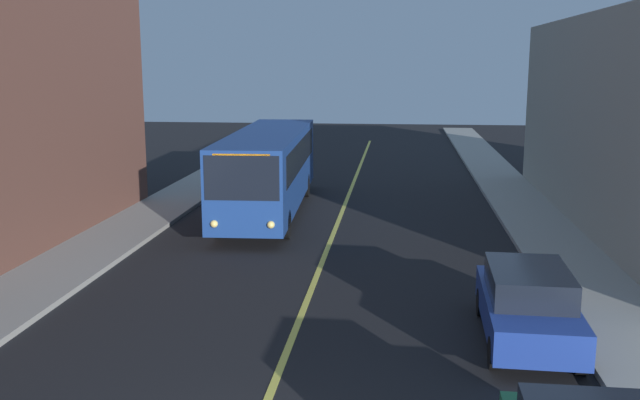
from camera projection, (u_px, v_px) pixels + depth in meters
The scene contains 5 objects.
sidewalk_left at pixel (63, 268), 20.32m from camera, with size 2.50×90.00×0.15m, color gray.
sidewalk_right at pixel (589, 286), 18.73m from camera, with size 2.50×90.00×0.15m, color gray.
lane_stripe_center at pixel (333, 236), 24.41m from camera, with size 0.16×60.00×0.01m, color #D8CC4C.
city_bus at pixel (269, 167), 27.86m from camera, with size 3.07×12.24×3.20m.
parked_car_blue at pixel (527, 304), 15.05m from camera, with size 1.93×4.45×1.62m.
Camera 1 is at (2.22, -8.63, 5.87)m, focal length 40.03 mm.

